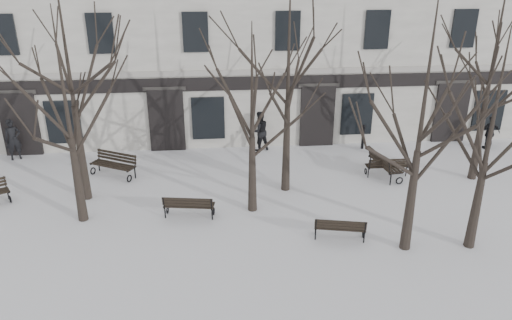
{
  "coord_description": "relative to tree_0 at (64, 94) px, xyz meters",
  "views": [
    {
      "loc": [
        -1.31,
        -14.06,
        8.72
      ],
      "look_at": [
        0.18,
        3.0,
        1.43
      ],
      "focal_mm": 35.0,
      "sensor_mm": 36.0,
      "label": 1
    }
  ],
  "objects": [
    {
      "name": "bollard_b",
      "position": [
        11.57,
        5.71,
        -3.9
      ],
      "size": [
        0.15,
        0.15,
        1.18
      ],
      "color": "black",
      "rests_on": "ground"
    },
    {
      "name": "building",
      "position": [
        5.98,
        11.37,
        0.99
      ],
      "size": [
        40.4,
        10.2,
        11.4
      ],
      "color": "silver",
      "rests_on": "ground"
    },
    {
      "name": "pedestrian_b",
      "position": [
        6.72,
        5.95,
        -4.53
      ],
      "size": [
        1.11,
        1.0,
        1.88
      ],
      "primitive_type": "imported",
      "rotation": [
        0.0,
        0.0,
        3.51
      ],
      "color": "black",
      "rests_on": "ground"
    },
    {
      "name": "tree_2",
      "position": [
        10.52,
        -2.7,
        0.38
      ],
      "size": [
        5.49,
        5.49,
        7.85
      ],
      "color": "black",
      "rests_on": "ground"
    },
    {
      "name": "bench_1",
      "position": [
        3.67,
        -0.16,
        -4.05
      ],
      "size": [
        1.82,
        0.9,
        0.88
      ],
      "rotation": [
        0.0,
        0.0,
        2.99
      ],
      "color": "black",
      "rests_on": "ground"
    },
    {
      "name": "bollard_a",
      "position": [
        6.34,
        5.61,
        -3.99
      ],
      "size": [
        0.13,
        0.13,
        1.0
      ],
      "color": "black",
      "rests_on": "ground"
    },
    {
      "name": "bench_2",
      "position": [
        8.58,
        -2.04,
        -4.08
      ],
      "size": [
        1.71,
        0.92,
        0.82
      ],
      "rotation": [
        0.0,
        0.0,
        2.93
      ],
      "color": "black",
      "rests_on": "ground"
    },
    {
      "name": "tree_5",
      "position": [
        7.35,
        1.75,
        0.63
      ],
      "size": [
        5.77,
        5.77,
        8.24
      ],
      "color": "black",
      "rests_on": "ground"
    },
    {
      "name": "bench_3",
      "position": [
        0.47,
        3.63,
        -3.99
      ],
      "size": [
        2.02,
        1.54,
        0.98
      ],
      "rotation": [
        0.0,
        0.0,
        -0.5
      ],
      "color": "black",
      "rests_on": "ground"
    },
    {
      "name": "bench_5",
      "position": [
        11.57,
        2.68,
        -3.98
      ],
      "size": [
        0.98,
        2.05,
        1.0
      ],
      "rotation": [
        0.0,
        0.0,
        1.71
      ],
      "color": "black",
      "rests_on": "ground"
    },
    {
      "name": "ground",
      "position": [
        5.98,
        -1.59,
        -4.53
      ],
      "size": [
        100.0,
        100.0,
        0.0
      ],
      "primitive_type": "plane",
      "color": "silver",
      "rests_on": "ground"
    },
    {
      "name": "pedestrian_a",
      "position": [
        -4.24,
        5.83,
        -4.53
      ],
      "size": [
        0.81,
        0.69,
        1.86
      ],
      "primitive_type": "imported",
      "rotation": [
        0.0,
        0.0,
        0.44
      ],
      "color": "black",
      "rests_on": "ground"
    },
    {
      "name": "tree_4",
      "position": [
        -0.22,
        1.66,
        0.86
      ],
      "size": [
        6.03,
        6.03,
        8.62
      ],
      "color": "black",
      "rests_on": "ground"
    },
    {
      "name": "pedestrian_c",
      "position": [
        17.45,
        5.17,
        -4.53
      ],
      "size": [
        0.94,
        0.41,
        1.59
      ],
      "primitive_type": "imported",
      "rotation": [
        0.0,
        0.0,
        3.12
      ],
      "color": "black",
      "rests_on": "ground"
    },
    {
      "name": "tree_1",
      "position": [
        5.93,
        0.21,
        -0.37
      ],
      "size": [
        4.65,
        4.65,
        6.65
      ],
      "color": "black",
      "rests_on": "ground"
    },
    {
      "name": "bench_4",
      "position": [
        11.7,
        2.62,
        -4.06
      ],
      "size": [
        1.7,
        0.63,
        0.85
      ],
      "rotation": [
        0.0,
        0.0,
        3.15
      ],
      "color": "black",
      "rests_on": "ground"
    },
    {
      "name": "tree_3",
      "position": [
        12.59,
        -2.78,
        -0.24
      ],
      "size": [
        4.8,
        4.8,
        6.85
      ],
      "color": "black",
      "rests_on": "ground"
    },
    {
      "name": "tree_6",
      "position": [
        15.14,
        2.09,
        0.68
      ],
      "size": [
        5.83,
        5.83,
        8.33
      ],
      "color": "black",
      "rests_on": "ground"
    },
    {
      "name": "tree_0",
      "position": [
        0.0,
        0.0,
        0.0
      ],
      "size": [
        5.07,
        5.07,
        7.24
      ],
      "color": "black",
      "rests_on": "ground"
    }
  ]
}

